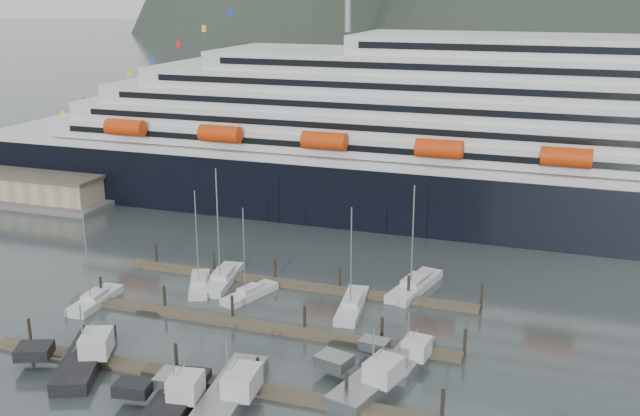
# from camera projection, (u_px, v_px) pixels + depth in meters

# --- Properties ---
(ground) EXTENTS (1600.00, 1600.00, 0.00)m
(ground) POSITION_uv_depth(u_px,v_px,m) (283.00, 345.00, 81.32)
(ground) COLOR #3E4A49
(ground) RESTS_ON ground
(cruise_ship) EXTENTS (210.00, 30.40, 50.30)m
(cruise_ship) POSITION_uv_depth(u_px,v_px,m) (588.00, 155.00, 118.21)
(cruise_ship) COLOR black
(cruise_ship) RESTS_ON ground
(warehouse) EXTENTS (46.00, 20.00, 5.80)m
(warehouse) POSITION_uv_depth(u_px,v_px,m) (13.00, 181.00, 141.54)
(warehouse) COLOR #595956
(warehouse) RESTS_ON ground
(dock_near) EXTENTS (48.18, 2.28, 3.20)m
(dock_near) POSITION_uv_depth(u_px,v_px,m) (199.00, 378.00, 73.78)
(dock_near) COLOR #493F2F
(dock_near) RESTS_ON ground
(dock_mid) EXTENTS (48.18, 2.28, 3.20)m
(dock_mid) POSITION_uv_depth(u_px,v_px,m) (253.00, 324.00, 85.56)
(dock_mid) COLOR #493F2F
(dock_mid) RESTS_ON ground
(dock_far) EXTENTS (48.18, 2.28, 3.20)m
(dock_far) POSITION_uv_depth(u_px,v_px,m) (294.00, 284.00, 97.34)
(dock_far) COLOR #493F2F
(dock_far) RESTS_ON ground
(sailboat_a) EXTENTS (3.08, 9.15, 13.06)m
(sailboat_a) POSITION_uv_depth(u_px,v_px,m) (95.00, 301.00, 91.78)
(sailboat_a) COLOR silver
(sailboat_a) RESTS_ON ground
(sailboat_b) EXTENTS (5.96, 9.13, 13.61)m
(sailboat_b) POSITION_uv_depth(u_px,v_px,m) (199.00, 285.00, 96.83)
(sailboat_b) COLOR silver
(sailboat_b) RESTS_ON ground
(sailboat_c) EXTENTS (4.81, 8.78, 12.28)m
(sailboat_c) POSITION_uv_depth(u_px,v_px,m) (250.00, 294.00, 93.85)
(sailboat_c) COLOR silver
(sailboat_c) RESTS_ON ground
(sailboat_d) EXTENTS (3.89, 11.08, 13.58)m
(sailboat_d) POSITION_uv_depth(u_px,v_px,m) (352.00, 306.00, 90.31)
(sailboat_d) COLOR silver
(sailboat_d) RESTS_ON ground
(sailboat_e) EXTENTS (4.52, 11.10, 16.20)m
(sailboat_e) POSITION_uv_depth(u_px,v_px,m) (223.00, 280.00, 98.41)
(sailboat_e) COLOR silver
(sailboat_e) RESTS_ON ground
(sailboat_g) EXTENTS (5.29, 12.23, 14.72)m
(sailboat_g) POSITION_uv_depth(u_px,v_px,m) (415.00, 287.00, 96.08)
(sailboat_g) COLOR silver
(sailboat_g) RESTS_ON ground
(trawler_a) EXTENTS (10.97, 13.59, 7.26)m
(trawler_a) POSITION_uv_depth(u_px,v_px,m) (83.00, 356.00, 76.85)
(trawler_a) COLOR black
(trawler_a) RESTS_ON ground
(trawler_b) EXTENTS (8.53, 11.18, 6.99)m
(trawler_b) POSITION_uv_depth(u_px,v_px,m) (174.00, 398.00, 68.96)
(trawler_b) COLOR black
(trawler_b) RESTS_ON ground
(trawler_c) EXTENTS (10.13, 14.28, 7.14)m
(trawler_c) POSITION_uv_depth(u_px,v_px,m) (227.00, 393.00, 69.91)
(trawler_c) COLOR #939698
(trawler_c) RESTS_ON ground
(trawler_d) EXTENTS (9.56, 12.36, 7.05)m
(trawler_d) POSITION_uv_depth(u_px,v_px,m) (371.00, 379.00, 72.34)
(trawler_d) COLOR #939698
(trawler_d) RESTS_ON ground
(trawler_e) EXTENTS (7.59, 9.95, 6.24)m
(trawler_e) POSITION_uv_depth(u_px,v_px,m) (406.00, 356.00, 77.06)
(trawler_e) COLOR #939698
(trawler_e) RESTS_ON ground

